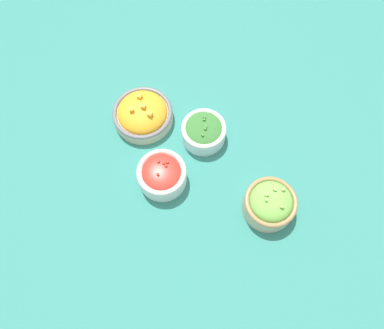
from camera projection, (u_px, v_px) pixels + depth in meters
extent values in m
plane|color=#337F75|center=(192.00, 169.00, 0.98)|extent=(3.00, 3.00, 0.00)
cylinder|color=beige|center=(269.00, 205.00, 0.91)|extent=(0.13, 0.13, 0.05)
torus|color=#997A4C|center=(271.00, 202.00, 0.89)|extent=(0.13, 0.13, 0.01)
ellipsoid|color=#7ABC4C|center=(271.00, 202.00, 0.89)|extent=(0.10, 0.10, 0.05)
ellipsoid|color=#99D166|center=(267.00, 195.00, 0.87)|extent=(0.01, 0.01, 0.01)
ellipsoid|color=#99D166|center=(266.00, 199.00, 0.86)|extent=(0.01, 0.01, 0.01)
ellipsoid|color=#99D166|center=(283.00, 191.00, 0.87)|extent=(0.01, 0.01, 0.01)
ellipsoid|color=#99D166|center=(275.00, 189.00, 0.87)|extent=(0.01, 0.01, 0.01)
ellipsoid|color=#99D166|center=(282.00, 207.00, 0.86)|extent=(0.01, 0.01, 0.01)
cylinder|color=beige|center=(143.00, 116.00, 1.02)|extent=(0.16, 0.16, 0.03)
torus|color=slate|center=(142.00, 113.00, 1.01)|extent=(0.16, 0.16, 0.01)
ellipsoid|color=orange|center=(142.00, 113.00, 1.01)|extent=(0.14, 0.14, 0.06)
cube|color=#F4A828|center=(140.00, 96.00, 0.99)|extent=(0.01, 0.01, 0.01)
cube|color=#F4A828|center=(132.00, 110.00, 0.97)|extent=(0.02, 0.02, 0.01)
cube|color=#F4A828|center=(143.00, 106.00, 0.97)|extent=(0.01, 0.01, 0.01)
cube|color=#F4A828|center=(150.00, 114.00, 0.97)|extent=(0.01, 0.01, 0.01)
cylinder|color=silver|center=(204.00, 133.00, 1.00)|extent=(0.12, 0.12, 0.05)
torus|color=silver|center=(204.00, 128.00, 0.97)|extent=(0.12, 0.12, 0.01)
ellipsoid|color=#387533|center=(204.00, 128.00, 0.97)|extent=(0.10, 0.10, 0.02)
ellipsoid|color=#47893D|center=(204.00, 120.00, 0.97)|extent=(0.01, 0.01, 0.01)
ellipsoid|color=#47893D|center=(205.00, 117.00, 0.97)|extent=(0.01, 0.01, 0.01)
ellipsoid|color=#47893D|center=(201.00, 134.00, 0.95)|extent=(0.01, 0.01, 0.01)
ellipsoid|color=#47893D|center=(207.00, 127.00, 0.96)|extent=(0.01, 0.01, 0.01)
ellipsoid|color=#47893D|center=(204.00, 128.00, 0.96)|extent=(0.01, 0.01, 0.01)
cylinder|color=white|center=(162.00, 176.00, 0.94)|extent=(0.12, 0.12, 0.05)
torus|color=silver|center=(161.00, 172.00, 0.92)|extent=(0.12, 0.12, 0.01)
ellipsoid|color=red|center=(161.00, 172.00, 0.92)|extent=(0.10, 0.10, 0.02)
ellipsoid|color=red|center=(167.00, 162.00, 0.92)|extent=(0.01, 0.01, 0.01)
ellipsoid|color=red|center=(158.00, 174.00, 0.90)|extent=(0.01, 0.01, 0.01)
ellipsoid|color=red|center=(159.00, 161.00, 0.92)|extent=(0.01, 0.01, 0.01)
ellipsoid|color=red|center=(166.00, 166.00, 0.91)|extent=(0.01, 0.01, 0.01)
ellipsoid|color=red|center=(164.00, 163.00, 0.91)|extent=(0.01, 0.01, 0.01)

